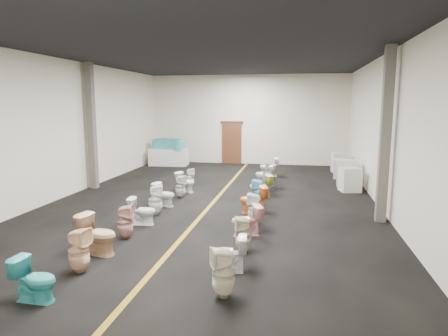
{
  "coord_description": "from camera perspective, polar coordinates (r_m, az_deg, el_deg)",
  "views": [
    {
      "loc": [
        2.58,
        -12.24,
        3.07
      ],
      "look_at": [
        0.09,
        1.0,
        0.88
      ],
      "focal_mm": 32.0,
      "sensor_mm": 36.0,
      "label": 1
    }
  ],
  "objects": [
    {
      "name": "toilet_right_9",
      "position": [
        15.09,
        5.91,
        -1.0
      ],
      "size": [
        0.91,
        0.7,
        0.81
      ],
      "primitive_type": "imported",
      "rotation": [
        0.0,
        0.0,
        -1.91
      ],
      "color": "white",
      "rests_on": "floor"
    },
    {
      "name": "appliance_crate_d",
      "position": [
        18.62,
        16.14,
        0.74
      ],
      "size": [
        0.69,
        0.69,
        0.89
      ],
      "primitive_type": "cube",
      "rotation": [
        0.0,
        0.0,
        0.12
      ],
      "color": "silver",
      "rests_on": "floor"
    },
    {
      "name": "column_right",
      "position": [
        10.98,
        22.06,
        4.27
      ],
      "size": [
        0.25,
        0.25,
        4.5
      ],
      "primitive_type": "cube",
      "color": "#59544C",
      "rests_on": "floor"
    },
    {
      "name": "toilet_left_7",
      "position": [
        13.16,
        -6.25,
        -2.65
      ],
      "size": [
        0.35,
        0.34,
        0.75
      ],
      "primitive_type": "imported",
      "rotation": [
        0.0,
        0.0,
        1.57
      ],
      "color": "silver",
      "rests_on": "floor"
    },
    {
      "name": "toilet_left_9",
      "position": [
        14.99,
        -4.88,
        -1.32
      ],
      "size": [
        0.33,
        0.33,
        0.68
      ],
      "primitive_type": "imported",
      "rotation": [
        0.0,
        0.0,
        1.64
      ],
      "color": "white",
      "rests_on": "floor"
    },
    {
      "name": "wall_right",
      "position": [
        12.5,
        21.85,
        4.8
      ],
      "size": [
        0.0,
        16.0,
        16.0
      ],
      "primitive_type": "plane",
      "rotation": [
        1.57,
        0.0,
        -1.57
      ],
      "color": "beige",
      "rests_on": "ground"
    },
    {
      "name": "bathtub",
      "position": [
        20.11,
        -7.92,
        3.42
      ],
      "size": [
        1.82,
        0.95,
        0.55
      ],
      "rotation": [
        0.0,
        0.0,
        -0.25
      ],
      "color": "teal",
      "rests_on": "display_table"
    },
    {
      "name": "wall_left",
      "position": [
        14.42,
        -21.2,
        5.34
      ],
      "size": [
        0.0,
        16.0,
        16.0
      ],
      "primitive_type": "plane",
      "rotation": [
        1.57,
        0.0,
        1.57
      ],
      "color": "beige",
      "rests_on": "ground"
    },
    {
      "name": "toilet_left_3",
      "position": [
        9.46,
        -13.94,
        -7.48
      ],
      "size": [
        0.42,
        0.41,
        0.79
      ],
      "primitive_type": "imported",
      "rotation": [
        0.0,
        0.0,
        1.74
      ],
      "color": "#D0948C",
      "rests_on": "floor"
    },
    {
      "name": "toilet_right_2",
      "position": [
        8.4,
        2.8,
        -9.48
      ],
      "size": [
        0.42,
        0.41,
        0.76
      ],
      "primitive_type": "imported",
      "rotation": [
        0.0,
        0.0,
        -1.33
      ],
      "color": "beige",
      "rests_on": "floor"
    },
    {
      "name": "appliance_crate_c",
      "position": [
        17.2,
        16.57,
        -0.13
      ],
      "size": [
        0.77,
        0.77,
        0.78
      ],
      "primitive_type": "cube",
      "rotation": [
        0.0,
        0.0,
        -0.12
      ],
      "color": "silver",
      "rests_on": "floor"
    },
    {
      "name": "wall_front",
      "position": [
        5.03,
        -20.43,
        -0.72
      ],
      "size": [
        10.0,
        0.0,
        10.0
      ],
      "primitive_type": "plane",
      "rotation": [
        -1.57,
        0.0,
        0.0
      ],
      "color": "beige",
      "rests_on": "ground"
    },
    {
      "name": "appliance_crate_a",
      "position": [
        14.73,
        17.55,
        -1.58
      ],
      "size": [
        0.78,
        0.78,
        0.84
      ],
      "primitive_type": "cube",
      "rotation": [
        0.0,
        0.0,
        0.22
      ],
      "color": "beige",
      "rests_on": "floor"
    },
    {
      "name": "display_table",
      "position": [
        20.18,
        -7.88,
        1.56
      ],
      "size": [
        1.91,
        1.04,
        0.83
      ],
      "primitive_type": "cube",
      "rotation": [
        0.0,
        0.0,
        0.06
      ],
      "color": "white",
      "rests_on": "floor"
    },
    {
      "name": "toilet_right_6",
      "position": [
        12.25,
        4.94,
        -3.47
      ],
      "size": [
        0.41,
        0.4,
        0.77
      ],
      "primitive_type": "imported",
      "rotation": [
        0.0,
        0.0,
        -1.74
      ],
      "color": "#6CC3EA",
      "rests_on": "floor"
    },
    {
      "name": "toilet_right_8",
      "position": [
        14.18,
        6.35,
        -1.91
      ],
      "size": [
        0.42,
        0.41,
        0.7
      ],
      "primitive_type": "imported",
      "rotation": [
        0.0,
        0.0,
        -1.18
      ],
      "color": "#719ECF",
      "rests_on": "floor"
    },
    {
      "name": "toilet_left_5",
      "position": [
        11.26,
        -9.77,
        -4.49
      ],
      "size": [
        0.51,
        0.5,
        0.86
      ],
      "primitive_type": "imported",
      "rotation": [
        0.0,
        0.0,
        1.94
      ],
      "color": "white",
      "rests_on": "floor"
    },
    {
      "name": "toilet_right_4",
      "position": [
        10.33,
        4.43,
        -5.78
      ],
      "size": [
        0.39,
        0.39,
        0.8
      ],
      "primitive_type": "imported",
      "rotation": [
        0.0,
        0.0,
        -1.64
      ],
      "color": "silver",
      "rests_on": "floor"
    },
    {
      "name": "aisle_stripe",
      "position": [
        12.88,
        -1.24,
        -4.56
      ],
      "size": [
        0.12,
        15.6,
        0.01
      ],
      "primitive_type": "cube",
      "color": "#926B15",
      "rests_on": "floor"
    },
    {
      "name": "column_left",
      "position": [
        15.15,
        -18.41,
        5.65
      ],
      "size": [
        0.25,
        0.25,
        4.5
      ],
      "primitive_type": "cube",
      "color": "#59544C",
      "rests_on": "floor"
    },
    {
      "name": "back_door",
      "position": [
        20.56,
        1.12,
        3.57
      ],
      "size": [
        1.0,
        0.1,
        2.1
      ],
      "primitive_type": "cube",
      "color": "#562D19",
      "rests_on": "floor"
    },
    {
      "name": "toilet_left_4",
      "position": [
        10.45,
        -11.6,
        -6.04
      ],
      "size": [
        0.72,
        0.45,
        0.7
      ],
      "primitive_type": "imported",
      "rotation": [
        0.0,
        0.0,
        1.66
      ],
      "color": "white",
      "rests_on": "floor"
    },
    {
      "name": "floor",
      "position": [
        12.88,
        -1.24,
        -4.58
      ],
      "size": [
        16.0,
        16.0,
        0.0
      ],
      "primitive_type": "plane",
      "color": "black",
      "rests_on": "ground"
    },
    {
      "name": "toilet_right_7",
      "position": [
        13.18,
        5.24,
        -2.59
      ],
      "size": [
        0.85,
        0.69,
        0.76
      ],
      "primitive_type": "imported",
      "rotation": [
        0.0,
        0.0,
        -1.15
      ],
      "color": "gold",
      "rests_on": "floor"
    },
    {
      "name": "ceiling",
      "position": [
        12.59,
        -1.31,
        15.74
      ],
      "size": [
        16.0,
        16.0,
        0.0
      ],
      "primitive_type": "plane",
      "rotation": [
        3.14,
        0.0,
        0.0
      ],
      "color": "black",
      "rests_on": "ground"
    },
    {
      "name": "toilet_right_5",
      "position": [
        11.32,
        4.21,
        -4.52
      ],
      "size": [
        0.86,
        0.65,
        0.77
      ],
      "primitive_type": "imported",
      "rotation": [
        0.0,
        0.0,
        -1.24
      ],
      "color": "orange",
      "rests_on": "floor"
    },
    {
      "name": "toilet_right_11",
      "position": [
        17.02,
        6.5,
        0.15
      ],
      "size": [
        0.82,
        0.5,
        0.81
      ],
      "primitive_type": "imported",
      "rotation": [
        0.0,
        0.0,
        -1.51
      ],
      "color": "white",
      "rests_on": "floor"
    },
    {
      "name": "toilet_left_6",
      "position": [
        12.19,
        -8.55,
        -3.78
      ],
      "size": [
        0.77,
        0.56,
        0.7
      ],
      "primitive_type": "imported",
      "rotation": [
        0.0,
        0.0,
        1.31
      ],
      "color": "white",
      "rests_on": "floor"
    },
    {
      "name": "door_frame",
      "position": [
        20.49,
        1.14,
        6.55
      ],
      "size": [
        1.15,
        0.08,
        0.1
      ],
      "primitive_type": "cube",
      "color": "#331C11",
      "rests_on": "back_door"
    },
    {
      "name": "toilet_right_10",
      "position": [
        16.17,
        6.57,
        -0.5
      ],
      "size": [
        0.4,
        0.4,
        0.72
      ],
      "primitive_type": "imported",
      "rotation": [
        0.0,
        0.0,
        -1.31
      ],
      "color": "beige",
      "rests_on": "floor"
    },
    {
      "name": "toilet_left_8",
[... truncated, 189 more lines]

